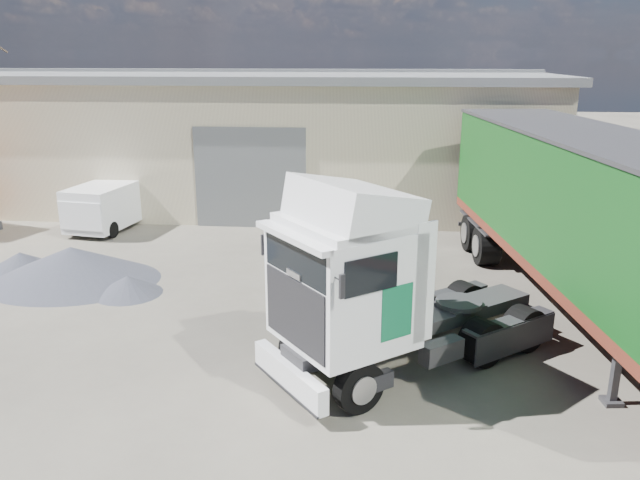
{
  "coord_description": "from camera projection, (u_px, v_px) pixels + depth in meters",
  "views": [
    {
      "loc": [
        2.44,
        -11.57,
        6.02
      ],
      "look_at": [
        1.12,
        3.0,
        1.66
      ],
      "focal_mm": 35.0,
      "sensor_mm": 36.0,
      "label": 1
    }
  ],
  "objects": [
    {
      "name": "ground",
      "position": [
        253.0,
        356.0,
        12.97
      ],
      "size": [
        120.0,
        120.0,
        0.0
      ],
      "primitive_type": "plane",
      "color": "#2A2722",
      "rests_on": "ground"
    },
    {
      "name": "warehouse",
      "position": [
        189.0,
        132.0,
        28.0
      ],
      "size": [
        30.6,
        12.6,
        5.42
      ],
      "color": "beige",
      "rests_on": "ground"
    },
    {
      "name": "tractor_unit",
      "position": [
        376.0,
        293.0,
        11.82
      ],
      "size": [
        5.94,
        5.31,
        3.96
      ],
      "rotation": [
        0.0,
        0.0,
        -0.91
      ],
      "color": "black",
      "rests_on": "ground"
    },
    {
      "name": "box_trailer",
      "position": [
        582.0,
        206.0,
        14.52
      ],
      "size": [
        4.23,
        13.26,
        4.33
      ],
      "rotation": [
        0.0,
        0.0,
        0.11
      ],
      "color": "#2D2D30",
      "rests_on": "ground"
    },
    {
      "name": "panel_van",
      "position": [
        111.0,
        205.0,
        22.39
      ],
      "size": [
        2.23,
        4.21,
        1.64
      ],
      "rotation": [
        0.0,
        0.0,
        -0.16
      ],
      "color": "black",
      "rests_on": "ground"
    },
    {
      "name": "gravel_heap",
      "position": [
        70.0,
        265.0,
        17.15
      ],
      "size": [
        5.9,
        5.22,
        0.99
      ],
      "rotation": [
        0.0,
        0.0,
        0.11
      ],
      "color": "black",
      "rests_on": "ground"
    }
  ]
}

